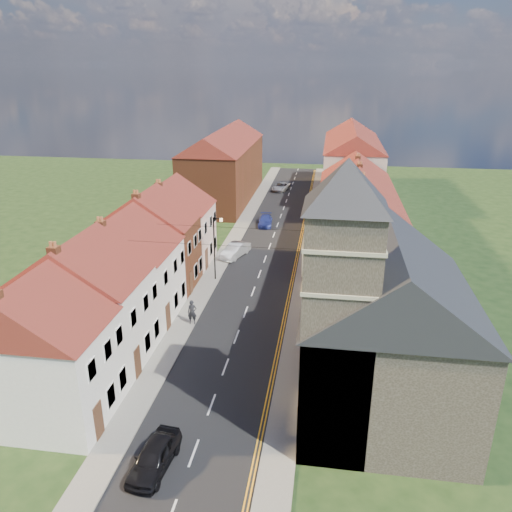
% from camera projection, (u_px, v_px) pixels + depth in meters
% --- Properties ---
extents(ground, '(160.00, 160.00, 0.00)m').
position_uv_depth(ground, '(203.00, 427.00, 27.74)').
color(ground, '#33491F').
rests_on(ground, ground).
extents(road, '(7.00, 90.00, 0.02)m').
position_uv_depth(road, '(270.00, 246.00, 55.43)').
color(road, black).
rests_on(road, ground).
extents(pavement_left, '(1.80, 90.00, 0.12)m').
position_uv_depth(pavement_left, '(231.00, 244.00, 56.03)').
color(pavement_left, gray).
rests_on(pavement_left, ground).
extents(pavement_right, '(1.80, 90.00, 0.12)m').
position_uv_depth(pavement_right, '(309.00, 248.00, 54.80)').
color(pavement_right, gray).
rests_on(pavement_right, ground).
extents(church, '(11.25, 14.25, 15.20)m').
position_uv_depth(church, '(380.00, 317.00, 27.40)').
color(church, '#3B3429').
rests_on(church, ground).
extents(cottage_r_tudor, '(8.30, 5.20, 9.00)m').
position_uv_depth(cottage_r_tudor, '(366.00, 275.00, 36.57)').
color(cottage_r_tudor, '#AB9F90').
rests_on(cottage_r_tudor, ground).
extents(cottage_r_white_near, '(8.30, 6.00, 9.00)m').
position_uv_depth(cottage_r_white_near, '(363.00, 249.00, 41.55)').
color(cottage_r_white_near, silver).
rests_on(cottage_r_white_near, ground).
extents(cottage_r_cream_mid, '(8.30, 5.20, 9.00)m').
position_uv_depth(cottage_r_cream_mid, '(360.00, 230.00, 46.53)').
color(cottage_r_cream_mid, brown).
rests_on(cottage_r_cream_mid, ground).
extents(cottage_r_pink, '(8.30, 6.00, 9.00)m').
position_uv_depth(cottage_r_pink, '(358.00, 214.00, 51.52)').
color(cottage_r_pink, '#AB9F90').
rests_on(cottage_r_pink, ground).
extents(cottage_r_white_far, '(8.30, 5.20, 9.00)m').
position_uv_depth(cottage_r_white_far, '(356.00, 201.00, 56.50)').
color(cottage_r_white_far, '#AB9F90').
rests_on(cottage_r_white_far, ground).
extents(cottage_r_cream_far, '(8.30, 6.00, 9.00)m').
position_uv_depth(cottage_r_cream_far, '(355.00, 190.00, 61.49)').
color(cottage_r_cream_far, '#FFD2C9').
rests_on(cottage_r_cream_far, ground).
extents(cottage_l_brick_near, '(8.30, 5.70, 8.80)m').
position_uv_depth(cottage_l_brick_near, '(33.00, 348.00, 27.23)').
color(cottage_l_brick_near, silver).
rests_on(cottage_l_brick_near, ground).
extents(cottage_l_cream, '(8.30, 6.30, 9.10)m').
position_uv_depth(cottage_l_cream, '(83.00, 300.00, 32.54)').
color(cottage_l_cream, silver).
rests_on(cottage_l_cream, ground).
extents(cottage_l_white, '(8.30, 6.90, 8.80)m').
position_uv_depth(cottage_l_white, '(122.00, 266.00, 38.50)').
color(cottage_l_white, silver).
rests_on(cottage_l_white, ground).
extents(cottage_l_brick_mid, '(8.30, 5.70, 9.10)m').
position_uv_depth(cottage_l_brick_mid, '(149.00, 238.00, 44.07)').
color(cottage_l_brick_mid, brown).
rests_on(cottage_l_brick_mid, ground).
extents(cottage_l_pink, '(8.30, 6.30, 8.80)m').
position_uv_depth(cottage_l_pink, '(170.00, 221.00, 49.48)').
color(cottage_l_pink, '#FFD2C9').
rests_on(cottage_l_pink, ground).
extents(block_right_far, '(8.30, 24.20, 10.50)m').
position_uv_depth(block_right_far, '(352.00, 161.00, 75.32)').
color(block_right_far, '#AB9F90').
rests_on(block_right_far, ground).
extents(block_left_far, '(8.30, 24.20, 10.50)m').
position_uv_depth(block_left_far, '(224.00, 164.00, 73.30)').
color(block_left_far, brown).
rests_on(block_left_far, ground).
extents(lamppost, '(0.88, 0.15, 6.00)m').
position_uv_depth(lamppost, '(215.00, 245.00, 45.47)').
color(lamppost, black).
rests_on(lamppost, pavement_left).
extents(car_near, '(2.01, 4.18, 1.38)m').
position_uv_depth(car_near, '(154.00, 457.00, 24.73)').
color(car_near, black).
rests_on(car_near, ground).
extents(car_mid, '(2.83, 4.59, 1.43)m').
position_uv_depth(car_mid, '(235.00, 250.00, 52.18)').
color(car_mid, '#B3B8BB').
rests_on(car_mid, ground).
extents(car_far, '(1.97, 4.20, 1.19)m').
position_uv_depth(car_far, '(265.00, 221.00, 62.43)').
color(car_far, navy).
rests_on(car_far, ground).
extents(car_distant, '(3.01, 4.88, 1.26)m').
position_uv_depth(car_distant, '(281.00, 187.00, 79.81)').
color(car_distant, '#9D9DA4').
rests_on(car_distant, ground).
extents(pedestrian_left, '(0.77, 0.58, 1.94)m').
position_uv_depth(pedestrian_left, '(192.00, 312.00, 38.30)').
color(pedestrian_left, black).
rests_on(pedestrian_left, pavement_left).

